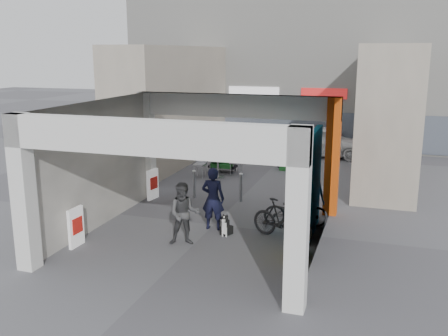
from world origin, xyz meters
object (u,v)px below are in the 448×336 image
(man_with_dog, at_px, (213,199))
(man_back_turned, at_px, (184,214))
(produce_stand, at_px, (223,165))
(man_elderly, at_px, (309,193))
(white_van, at_px, (322,141))
(man_crates, at_px, (284,147))
(cafe_set, at_px, (217,166))
(bicycle_front, at_px, (296,210))
(bicycle_rear, at_px, (282,220))
(border_collie, at_px, (226,227))

(man_with_dog, bearing_deg, man_back_turned, 72.49)
(produce_stand, distance_m, man_back_turned, 7.94)
(man_elderly, distance_m, white_van, 9.54)
(produce_stand, xyz_separation_m, man_crates, (2.20, 1.44, 0.62))
(cafe_set, distance_m, bicycle_front, 6.38)
(man_crates, xyz_separation_m, bicycle_rear, (1.59, -8.10, -0.38))
(border_collie, bearing_deg, white_van, 107.35)
(man_with_dog, bearing_deg, man_elderly, -153.56)
(border_collie, bearing_deg, man_elderly, 65.14)
(man_crates, height_order, bicycle_front, man_crates)
(man_crates, height_order, white_van, man_crates)
(white_van, bearing_deg, man_with_dog, 173.72)
(produce_stand, height_order, man_with_dog, man_with_dog)
(cafe_set, bearing_deg, white_van, 55.21)
(cafe_set, bearing_deg, man_back_turned, -77.83)
(border_collie, distance_m, man_with_dog, 0.87)
(cafe_set, height_order, man_with_dog, man_with_dog)
(man_crates, relative_size, bicycle_rear, 1.03)
(produce_stand, height_order, bicycle_front, bicycle_front)
(bicycle_rear, bearing_deg, man_back_turned, 135.79)
(cafe_set, relative_size, man_elderly, 0.95)
(man_elderly, height_order, bicycle_front, man_elderly)
(cafe_set, relative_size, bicycle_front, 0.94)
(man_with_dog, bearing_deg, produce_stand, -77.51)
(bicycle_front, bearing_deg, man_elderly, -42.41)
(man_back_turned, xyz_separation_m, bicycle_front, (2.44, 2.19, -0.34))
(produce_stand, relative_size, white_van, 0.26)
(bicycle_rear, bearing_deg, border_collie, 117.34)
(man_elderly, xyz_separation_m, bicycle_rear, (-0.45, -1.54, -0.34))
(man_back_turned, height_order, man_crates, man_crates)
(man_with_dog, relative_size, man_crates, 0.96)
(man_with_dog, bearing_deg, bicycle_front, -160.15)
(man_elderly, xyz_separation_m, bicycle_front, (-0.29, -0.47, -0.41))
(cafe_set, distance_m, man_back_turned, 7.35)
(produce_stand, bearing_deg, man_with_dog, -93.88)
(border_collie, distance_m, bicycle_rear, 1.52)
(cafe_set, relative_size, border_collie, 2.71)
(white_van, bearing_deg, bicycle_rear, -176.08)
(bicycle_front, relative_size, white_van, 0.41)
(man_back_turned, bearing_deg, man_crates, 66.05)
(border_collie, height_order, bicycle_rear, bicycle_rear)
(produce_stand, xyz_separation_m, man_elderly, (4.24, -5.12, 0.59))
(man_back_turned, bearing_deg, cafe_set, 82.47)
(produce_stand, distance_m, border_collie, 7.24)
(man_back_turned, xyz_separation_m, bicycle_rear, (2.28, 1.11, -0.27))
(bicycle_front, bearing_deg, man_with_dog, 102.28)
(man_back_turned, distance_m, man_crates, 9.24)
(produce_stand, xyz_separation_m, border_collie, (2.32, -6.86, -0.04))
(man_with_dog, bearing_deg, white_van, -101.67)
(man_elderly, relative_size, white_van, 0.41)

